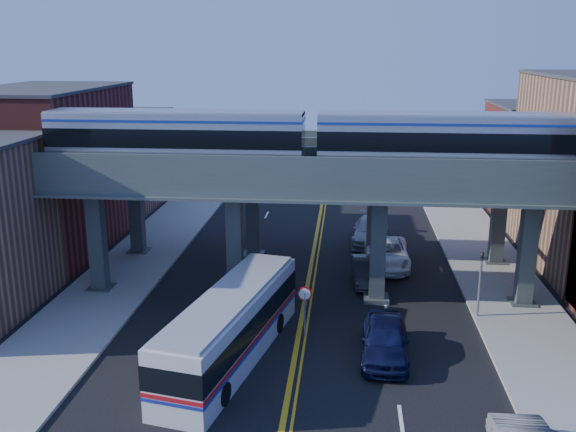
% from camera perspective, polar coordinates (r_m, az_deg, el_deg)
% --- Properties ---
extents(ground, '(120.00, 120.00, 0.00)m').
position_cam_1_polar(ground, '(29.58, 0.47, -13.13)').
color(ground, black).
rests_on(ground, ground).
extents(sidewalk_west, '(5.00, 70.00, 0.16)m').
position_cam_1_polar(sidewalk_west, '(40.93, -14.60, -5.30)').
color(sidewalk_west, gray).
rests_on(sidewalk_west, ground).
extents(sidewalk_east, '(5.00, 70.00, 0.16)m').
position_cam_1_polar(sidewalk_east, '(39.67, 18.67, -6.28)').
color(sidewalk_east, gray).
rests_on(sidewalk_east, ground).
extents(building_west_b, '(8.00, 14.00, 11.00)m').
position_cam_1_polar(building_west_b, '(47.58, -20.57, 3.82)').
color(building_west_b, maroon).
rests_on(building_west_b, ground).
extents(building_west_c, '(8.00, 10.00, 8.00)m').
position_cam_1_polar(building_west_c, '(59.60, -15.09, 4.88)').
color(building_west_c, '#90664A').
rests_on(building_west_c, ground).
extents(building_east_c, '(8.00, 10.00, 9.00)m').
position_cam_1_polar(building_east_c, '(58.12, 21.65, 4.59)').
color(building_east_c, maroon).
rests_on(building_east_c, ground).
extents(elevated_viaduct_near, '(52.00, 3.60, 7.40)m').
position_cam_1_polar(elevated_viaduct_near, '(34.87, 1.62, 2.62)').
color(elevated_viaduct_near, '#414C4A').
rests_on(elevated_viaduct_near, ground).
extents(elevated_viaduct_far, '(52.00, 3.60, 7.40)m').
position_cam_1_polar(elevated_viaduct_far, '(41.72, 2.26, 4.67)').
color(elevated_viaduct_far, '#414C4A').
rests_on(elevated_viaduct_far, ground).
extents(transit_train, '(43.05, 2.69, 3.13)m').
position_cam_1_polar(transit_train, '(34.74, 14.24, 6.53)').
color(transit_train, black).
rests_on(transit_train, elevated_viaduct_near).
extents(stop_sign, '(0.76, 0.09, 2.63)m').
position_cam_1_polar(stop_sign, '(31.51, 1.50, -7.76)').
color(stop_sign, slate).
rests_on(stop_sign, ground).
extents(traffic_signal, '(0.15, 0.18, 4.10)m').
position_cam_1_polar(traffic_signal, '(34.75, 16.72, -5.24)').
color(traffic_signal, slate).
rests_on(traffic_signal, ground).
extents(transit_bus, '(4.96, 12.06, 3.03)m').
position_cam_1_polar(transit_bus, '(29.58, -5.10, -9.82)').
color(transit_bus, silver).
rests_on(transit_bus, ground).
extents(car_lane_a, '(2.32, 5.31, 1.78)m').
position_cam_1_polar(car_lane_a, '(30.19, 8.63, -10.80)').
color(car_lane_a, '#0E1233').
rests_on(car_lane_a, ground).
extents(car_lane_b, '(1.90, 4.65, 1.50)m').
position_cam_1_polar(car_lane_b, '(39.06, 6.98, -4.86)').
color(car_lane_b, '#343437').
rests_on(car_lane_b, ground).
extents(car_lane_c, '(2.86, 6.14, 1.70)m').
position_cam_1_polar(car_lane_c, '(42.08, 8.76, -3.31)').
color(car_lane_c, white).
rests_on(car_lane_c, ground).
extents(car_lane_d, '(2.93, 6.18, 1.74)m').
position_cam_1_polar(car_lane_d, '(46.88, 7.35, -1.32)').
color(car_lane_d, '#A9A8AC').
rests_on(car_lane_d, ground).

